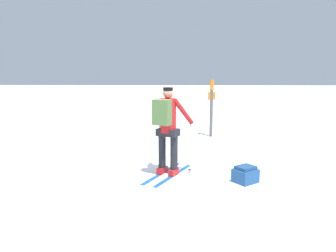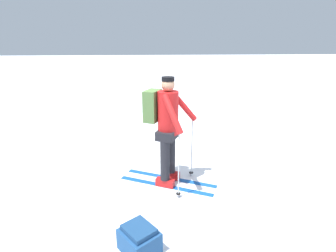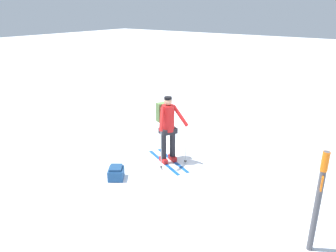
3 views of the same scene
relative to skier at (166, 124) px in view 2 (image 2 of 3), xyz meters
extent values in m
plane|color=white|center=(-0.50, 0.10, -1.02)|extent=(80.00, 80.00, 0.00)
cube|color=#144C9E|center=(-0.09, -0.11, -1.01)|extent=(1.48, 0.76, 0.01)
cube|color=red|center=(-0.09, -0.11, -0.95)|extent=(0.32, 0.23, 0.12)
cylinder|color=black|center=(-0.09, -0.11, -0.52)|extent=(0.15, 0.15, 0.74)
cube|color=#144C9E|center=(0.03, 0.14, -1.01)|extent=(1.48, 0.76, 0.01)
cube|color=red|center=(0.03, 0.14, -0.95)|extent=(0.32, 0.23, 0.12)
cylinder|color=black|center=(0.03, 0.14, -0.52)|extent=(0.15, 0.15, 0.74)
cube|color=black|center=(-0.03, 0.01, -0.15)|extent=(0.43, 0.49, 0.14)
cylinder|color=red|center=(-0.03, 0.01, 0.18)|extent=(0.32, 0.32, 0.67)
sphere|color=tan|center=(-0.03, 0.01, 0.62)|extent=(0.20, 0.20, 0.20)
cylinder|color=black|center=(-0.03, 0.01, 0.71)|extent=(0.19, 0.19, 0.06)
cube|color=#4C6B38|center=(0.20, -0.10, 0.28)|extent=(0.32, 0.38, 0.49)
cylinder|color=#B2B7BC|center=(-0.45, -0.18, -0.48)|extent=(0.02, 0.02, 1.07)
cylinder|color=black|center=(-0.45, -0.18, -0.96)|extent=(0.07, 0.07, 0.01)
cylinder|color=red|center=(-0.29, -0.15, 0.25)|extent=(0.47, 0.16, 0.53)
cylinder|color=#B2B7BC|center=(-0.15, 0.46, -0.48)|extent=(0.02, 0.02, 1.07)
cylinder|color=black|center=(-0.15, 0.46, -0.96)|extent=(0.07, 0.07, 0.01)
cylinder|color=red|center=(-0.07, 0.32, 0.25)|extent=(0.31, 0.44, 0.53)
cube|color=navy|center=(0.41, 1.48, -0.89)|extent=(0.52, 0.53, 0.26)
cube|color=navy|center=(0.41, 1.48, -0.73)|extent=(0.43, 0.44, 0.06)
camera|label=1|loc=(6.35, 0.19, 1.06)|focal=35.00mm
camera|label=2|loc=(0.28, 3.88, 1.25)|focal=28.00mm
camera|label=3|loc=(-4.65, 6.28, 2.82)|focal=35.00mm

